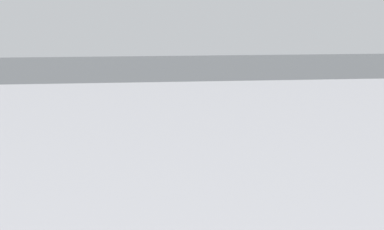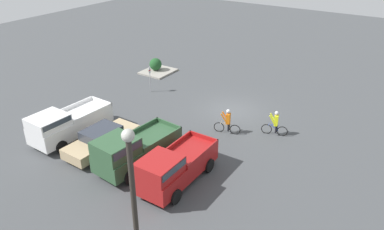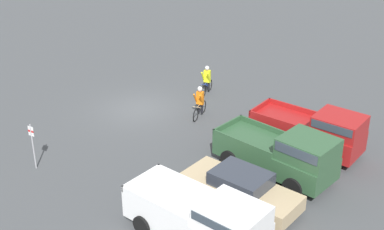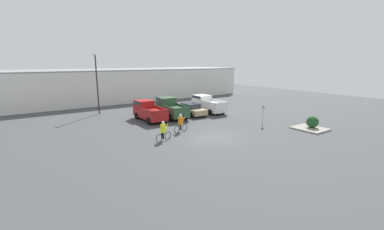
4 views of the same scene
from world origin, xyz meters
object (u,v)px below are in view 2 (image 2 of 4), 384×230
Objects in this scene: pickup_truck_2 at (66,124)px; cyclist_1 at (275,123)px; pickup_truck_0 at (173,167)px; sedan_0 at (102,139)px; fire_lane_sign at (150,77)px; pickup_truck_1 at (132,149)px; cyclist_0 at (228,121)px; shrub at (156,64)px; lamppost at (136,224)px.

pickup_truck_2 is 3.12× the size of cyclist_1.
pickup_truck_0 is at bearing 178.93° from pickup_truck_2.
fire_lane_sign is (3.23, -8.59, 0.59)m from sedan_0.
pickup_truck_0 is at bearing 175.75° from sedan_0.
pickup_truck_2 is at bearing -1.17° from pickup_truck_1.
pickup_truck_2 is at bearing 35.52° from cyclist_1.
pickup_truck_1 reaches higher than fire_lane_sign.
fire_lane_sign is at bearing -69.40° from sedan_0.
fire_lane_sign is (0.42, -8.85, 0.22)m from pickup_truck_2.
cyclist_0 is 1.53× the size of shrub.
sedan_0 is 2.81× the size of cyclist_1.
pickup_truck_0 is 6.40m from cyclist_0.
lamppost is (-3.88, 13.15, 3.50)m from cyclist_0.
pickup_truck_1 is 3.15× the size of cyclist_1.
pickup_truck_1 is at bearing 178.83° from pickup_truck_2.
pickup_truck_2 is at bearing 37.44° from cyclist_0.
cyclist_1 is (-10.82, -7.73, -0.24)m from pickup_truck_2.
pickup_truck_2 is 3.08× the size of cyclist_0.
lamppost is at bearing 133.49° from pickup_truck_1.
pickup_truck_1 is 2.49× the size of fire_lane_sign.
cyclist_1 is 14.74m from shrub.
shrub is at bearing -65.15° from sedan_0.
cyclist_1 reaches higher than sedan_0.
cyclist_1 is 11.31m from fire_lane_sign.
cyclist_0 is 14.15m from lamppost.
fire_lane_sign is at bearing -17.02° from cyclist_0.
pickup_truck_1 is (2.84, -0.04, 0.07)m from pickup_truck_0.
cyclist_0 is at bearing 149.39° from shrub.
cyclist_1 is at bearing -137.01° from sedan_0.
pickup_truck_1 is 9.90m from lamppost.
pickup_truck_0 is 1.06× the size of sedan_0.
pickup_truck_1 is at bearing 123.54° from shrub.
lamppost reaches higher than cyclist_1.
lamppost is (-6.45, 6.80, 3.20)m from pickup_truck_1.
pickup_truck_1 reaches higher than shrub.
pickup_truck_2 reaches higher than cyclist_0.
cyclist_1 is at bearing -85.33° from lamppost.
sedan_0 is at bearing 114.85° from shrub.
pickup_truck_0 is at bearing 134.42° from fire_lane_sign.
pickup_truck_1 is 0.72× the size of lamppost.
pickup_truck_2 is 10.26m from cyclist_0.
pickup_truck_0 is at bearing 131.33° from shrub.
cyclist_1 is at bearing -144.48° from pickup_truck_2.
cyclist_1 is 0.79× the size of fire_lane_sign.
sedan_0 is at bearing -4.25° from pickup_truck_0.
cyclist_0 is (-8.14, -6.23, -0.22)m from pickup_truck_2.
fire_lane_sign reaches higher than shrub.
pickup_truck_2 is at bearing 103.20° from shrub.
pickup_truck_1 reaches higher than cyclist_1.
cyclist_0 is 1.01× the size of cyclist_1.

